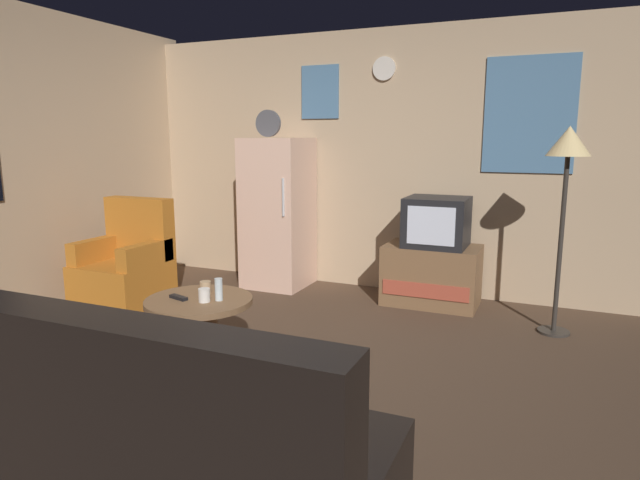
% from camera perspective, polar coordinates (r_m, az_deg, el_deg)
% --- Properties ---
extents(ground_plane, '(12.00, 12.00, 0.00)m').
position_cam_1_polar(ground_plane, '(3.57, -6.50, -14.39)').
color(ground_plane, '#4C3828').
extents(wall_with_art, '(5.20, 0.12, 2.52)m').
position_cam_1_polar(wall_with_art, '(5.49, 6.23, 8.10)').
color(wall_with_art, tan).
rests_on(wall_with_art, ground_plane).
extents(fridge, '(0.60, 0.62, 1.77)m').
position_cam_1_polar(fridge, '(5.57, -4.42, 2.85)').
color(fridge, beige).
rests_on(fridge, ground_plane).
extents(tv_stand, '(0.84, 0.53, 0.54)m').
position_cam_1_polar(tv_stand, '(5.10, 11.54, -3.58)').
color(tv_stand, brown).
rests_on(tv_stand, ground_plane).
extents(crt_tv, '(0.54, 0.51, 0.44)m').
position_cam_1_polar(crt_tv, '(5.00, 12.06, 1.86)').
color(crt_tv, black).
rests_on(crt_tv, tv_stand).
extents(standing_lamp, '(0.32, 0.32, 1.59)m').
position_cam_1_polar(standing_lamp, '(4.47, 24.39, 7.81)').
color(standing_lamp, '#332D28').
rests_on(standing_lamp, ground_plane).
extents(coffee_table, '(0.72, 0.72, 0.44)m').
position_cam_1_polar(coffee_table, '(3.86, -12.38, -9.10)').
color(coffee_table, brown).
rests_on(coffee_table, ground_plane).
extents(wine_glass, '(0.05, 0.05, 0.15)m').
position_cam_1_polar(wine_glass, '(3.70, -10.50, -5.08)').
color(wine_glass, silver).
rests_on(wine_glass, coffee_table).
extents(mug_ceramic_white, '(0.08, 0.08, 0.09)m').
position_cam_1_polar(mug_ceramic_white, '(3.70, -11.96, -5.64)').
color(mug_ceramic_white, silver).
rests_on(mug_ceramic_white, coffee_table).
extents(mug_ceramic_tan, '(0.08, 0.08, 0.09)m').
position_cam_1_polar(mug_ceramic_tan, '(3.88, -11.84, -4.88)').
color(mug_ceramic_tan, tan).
rests_on(mug_ceramic_tan, coffee_table).
extents(remote_control, '(0.16, 0.08, 0.02)m').
position_cam_1_polar(remote_control, '(3.81, -14.52, -5.81)').
color(remote_control, black).
rests_on(remote_control, coffee_table).
extents(armchair, '(0.68, 0.68, 0.96)m').
position_cam_1_polar(armchair, '(5.27, -19.49, -2.79)').
color(armchair, '#B2661E').
rests_on(armchair, ground_plane).
extents(couch, '(1.70, 0.80, 0.92)m').
position_cam_1_polar(couch, '(2.33, -15.63, -20.53)').
color(couch, black).
rests_on(couch, ground_plane).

